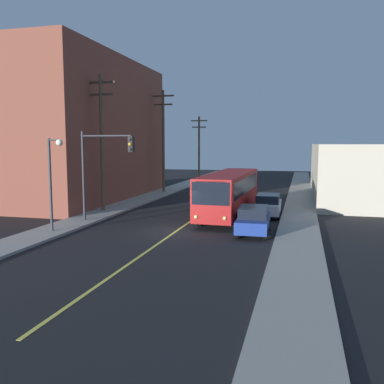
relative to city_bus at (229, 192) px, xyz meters
The scene contains 14 objects.
ground_plane 6.77m from the city_bus, 109.71° to the right, with size 120.00×120.00×0.00m, color black.
sidewalk_left 10.36m from the city_bus, 157.78° to the left, with size 2.50×90.00×0.15m, color gray.
sidewalk_right 6.59m from the city_bus, 37.40° to the left, with size 2.50×90.00×0.15m, color gray.
lane_stripe_center 9.31m from the city_bus, 103.94° to the left, with size 0.16×60.00×0.01m, color #D8CC4C.
building_left_brick 17.49m from the city_bus, 158.93° to the left, with size 10.00×20.92×13.26m.
building_right_warehouse 20.02m from the city_bus, 52.08° to the left, with size 12.00×26.98×5.29m.
city_bus is the anchor object (origin of this frame).
parked_car_blue 6.31m from the city_bus, 66.98° to the right, with size 1.95×4.46×1.62m.
parked_car_white 3.03m from the city_bus, 13.89° to the left, with size 1.88×4.43×1.62m.
utility_pole_near 10.66m from the city_bus, behind, with size 2.40×0.28×10.41m.
utility_pole_mid 16.35m from the city_bus, 126.32° to the left, with size 2.40×0.28×10.83m.
utility_pole_far 29.86m from the city_bus, 108.05° to the left, with size 2.40×0.28×9.03m.
traffic_signal_left_corner 9.40m from the city_bus, 147.12° to the right, with size 3.75×0.48×6.00m.
street_lamp_left 12.65m from the city_bus, 136.22° to the right, with size 0.98×0.40×5.50m.
Camera 1 is at (7.35, -24.35, 5.33)m, focal length 39.38 mm.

